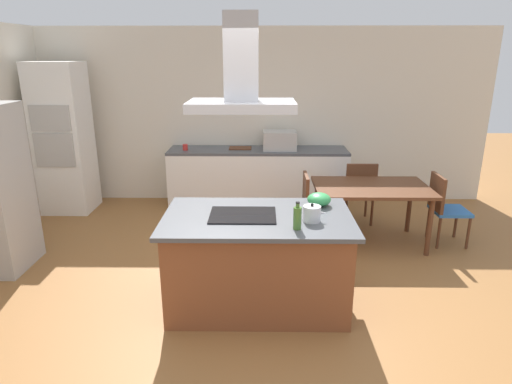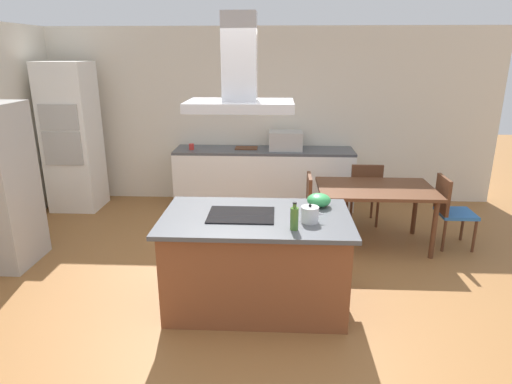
% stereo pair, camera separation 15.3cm
% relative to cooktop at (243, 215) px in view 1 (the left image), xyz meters
% --- Properties ---
extents(ground, '(16.00, 16.00, 0.00)m').
position_rel_cooktop_xyz_m(ground, '(0.14, 1.50, -0.91)').
color(ground, '#936033').
extents(wall_back, '(7.20, 0.10, 2.70)m').
position_rel_cooktop_xyz_m(wall_back, '(0.14, 3.25, 0.44)').
color(wall_back, beige).
rests_on(wall_back, ground).
extents(kitchen_island, '(1.73, 1.04, 0.90)m').
position_rel_cooktop_xyz_m(kitchen_island, '(0.14, 0.00, -0.45)').
color(kitchen_island, brown).
rests_on(kitchen_island, ground).
extents(cooktop, '(0.60, 0.44, 0.01)m').
position_rel_cooktop_xyz_m(cooktop, '(0.00, 0.00, 0.00)').
color(cooktop, black).
rests_on(cooktop, kitchen_island).
extents(tea_kettle, '(0.21, 0.16, 0.17)m').
position_rel_cooktop_xyz_m(tea_kettle, '(0.61, -0.13, 0.06)').
color(tea_kettle, silver).
rests_on(tea_kettle, kitchen_island).
extents(olive_oil_bottle, '(0.07, 0.07, 0.24)m').
position_rel_cooktop_xyz_m(olive_oil_bottle, '(0.47, -0.31, 0.10)').
color(olive_oil_bottle, '#47722D').
rests_on(olive_oil_bottle, kitchen_island).
extents(mixing_bowl, '(0.23, 0.23, 0.13)m').
position_rel_cooktop_xyz_m(mixing_bowl, '(0.73, 0.29, 0.06)').
color(mixing_bowl, '#33934C').
rests_on(mixing_bowl, kitchen_island).
extents(back_counter, '(2.74, 0.62, 0.90)m').
position_rel_cooktop_xyz_m(back_counter, '(0.11, 2.88, -0.46)').
color(back_counter, white).
rests_on(back_counter, ground).
extents(countertop_microwave, '(0.50, 0.38, 0.28)m').
position_rel_cooktop_xyz_m(countertop_microwave, '(0.44, 2.88, 0.13)').
color(countertop_microwave, '#B2AFAA').
rests_on(countertop_microwave, back_counter).
extents(coffee_mug_red, '(0.08, 0.08, 0.09)m').
position_rel_cooktop_xyz_m(coffee_mug_red, '(-0.99, 2.81, 0.04)').
color(coffee_mug_red, red).
rests_on(coffee_mug_red, back_counter).
extents(cutting_board, '(0.34, 0.24, 0.02)m').
position_rel_cooktop_xyz_m(cutting_board, '(-0.16, 2.93, 0.00)').
color(cutting_board, '#59331E').
rests_on(cutting_board, back_counter).
extents(wall_oven_stack, '(0.70, 0.66, 2.20)m').
position_rel_cooktop_xyz_m(wall_oven_stack, '(-2.76, 2.65, 0.20)').
color(wall_oven_stack, white).
rests_on(wall_oven_stack, ground).
extents(dining_table, '(1.40, 0.90, 0.75)m').
position_rel_cooktop_xyz_m(dining_table, '(1.53, 1.45, -0.24)').
color(dining_table, '#59331E').
rests_on(dining_table, ground).
extents(chair_at_left_end, '(0.42, 0.42, 0.89)m').
position_rel_cooktop_xyz_m(chair_at_left_end, '(0.61, 1.45, -0.40)').
color(chair_at_left_end, '#2D6BB7').
rests_on(chair_at_left_end, ground).
extents(chair_facing_back_wall, '(0.42, 0.42, 0.89)m').
position_rel_cooktop_xyz_m(chair_facing_back_wall, '(1.53, 2.11, -0.40)').
color(chair_facing_back_wall, '#2D6BB7').
rests_on(chair_facing_back_wall, ground).
extents(chair_at_right_end, '(0.42, 0.42, 0.89)m').
position_rel_cooktop_xyz_m(chair_at_right_end, '(2.44, 1.45, -0.40)').
color(chair_at_right_end, '#2D6BB7').
rests_on(chair_at_right_end, ground).
extents(range_hood, '(0.90, 0.55, 0.78)m').
position_rel_cooktop_xyz_m(range_hood, '(0.00, 0.00, 1.20)').
color(range_hood, '#ADADB2').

